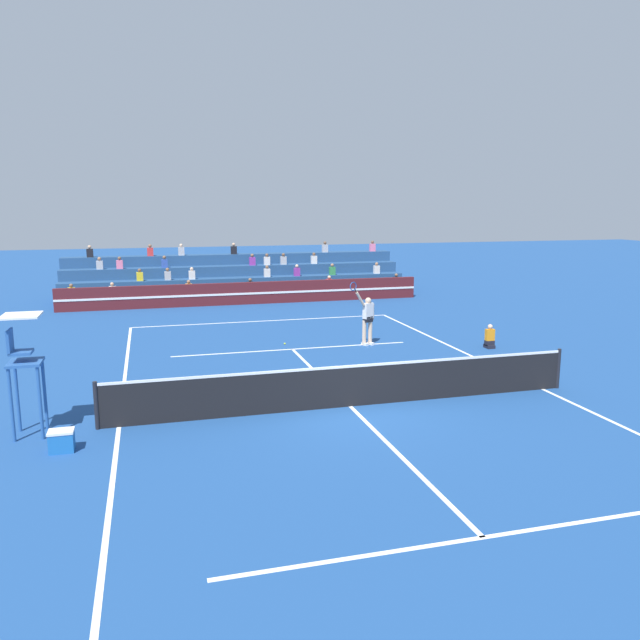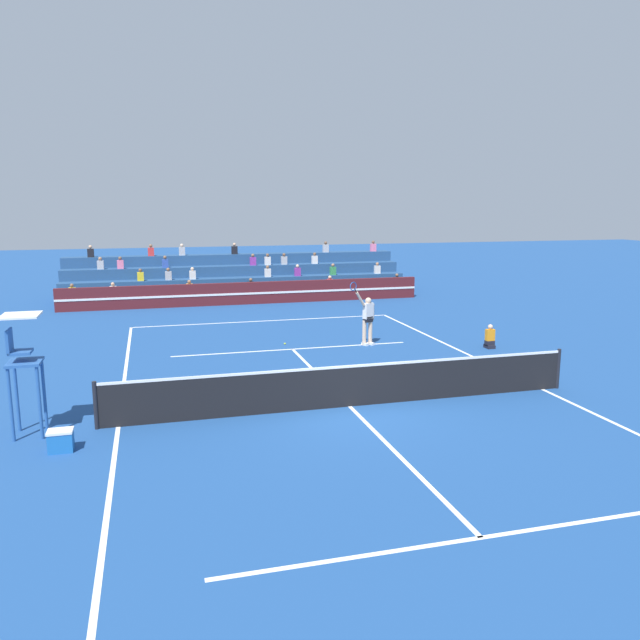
% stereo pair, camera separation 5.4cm
% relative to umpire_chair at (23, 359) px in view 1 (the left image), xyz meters
% --- Properties ---
extents(ground_plane, '(120.00, 120.00, 0.00)m').
position_rel_umpire_chair_xyz_m(ground_plane, '(7.36, 0.00, -1.72)').
color(ground_plane, navy).
extents(court_lines, '(11.10, 23.90, 0.01)m').
position_rel_umpire_chair_xyz_m(court_lines, '(7.36, 0.00, -1.71)').
color(court_lines, white).
rests_on(court_lines, ground).
extents(tennis_net, '(12.00, 0.10, 1.10)m').
position_rel_umpire_chair_xyz_m(tennis_net, '(7.36, 0.00, -1.17)').
color(tennis_net, black).
rests_on(tennis_net, ground).
extents(sponsor_banner_wall, '(18.00, 0.26, 1.10)m').
position_rel_umpire_chair_xyz_m(sponsor_banner_wall, '(7.36, 16.65, -1.17)').
color(sponsor_banner_wall, '#51191E').
rests_on(sponsor_banner_wall, ground).
extents(bleacher_stand, '(18.20, 3.80, 2.83)m').
position_rel_umpire_chair_xyz_m(bleacher_stand, '(7.35, 19.82, -0.88)').
color(bleacher_stand, navy).
rests_on(bleacher_stand, ground).
extents(umpire_chair, '(0.76, 0.84, 2.67)m').
position_rel_umpire_chair_xyz_m(umpire_chair, '(0.00, 0.00, 0.00)').
color(umpire_chair, '#285699').
rests_on(umpire_chair, ground).
extents(ball_kid_courtside, '(0.30, 0.36, 0.84)m').
position_rel_umpire_chair_xyz_m(ball_kid_courtside, '(14.04, 4.79, -1.39)').
color(ball_kid_courtside, black).
rests_on(ball_kid_courtside, ground).
extents(tennis_player, '(1.13, 0.58, 2.39)m').
position_rel_umpire_chair_xyz_m(tennis_player, '(10.07, 6.36, -0.73)').
color(tennis_player, beige).
rests_on(tennis_player, ground).
extents(tennis_ball, '(0.07, 0.07, 0.07)m').
position_rel_umpire_chair_xyz_m(tennis_ball, '(7.25, 7.20, -1.68)').
color(tennis_ball, '#C6DB33').
rests_on(tennis_ball, ground).
extents(equipment_cooler, '(0.50, 0.38, 0.45)m').
position_rel_umpire_chair_xyz_m(equipment_cooler, '(0.80, -1.16, -1.49)').
color(equipment_cooler, '#1E66B2').
rests_on(equipment_cooler, ground).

